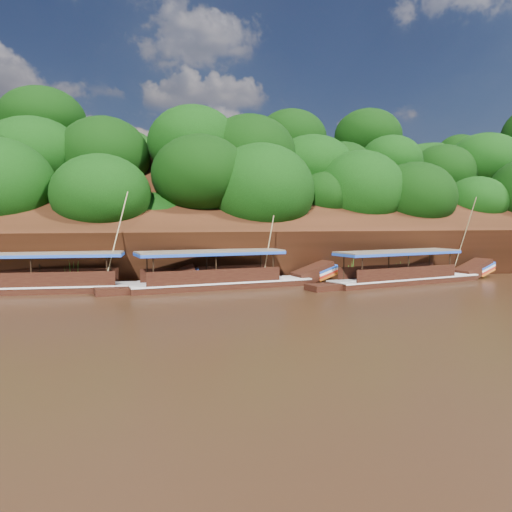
% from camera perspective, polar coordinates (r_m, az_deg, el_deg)
% --- Properties ---
extents(ground, '(160.00, 160.00, 0.00)m').
position_cam_1_polar(ground, '(27.31, 3.85, -5.54)').
color(ground, black).
rests_on(ground, ground).
extents(riverbank, '(120.00, 30.06, 19.40)m').
position_cam_1_polar(riverbank, '(49.09, -4.44, 1.05)').
color(riverbank, black).
rests_on(riverbank, ground).
extents(boat_0, '(14.82, 5.28, 6.66)m').
position_cam_1_polar(boat_0, '(37.90, 17.61, -2.14)').
color(boat_0, black).
rests_on(boat_0, ground).
extents(boat_1, '(14.85, 4.26, 5.34)m').
position_cam_1_polar(boat_1, '(33.79, -2.66, -2.65)').
color(boat_1, black).
rests_on(boat_1, ground).
extents(boat_2, '(16.29, 3.48, 6.87)m').
position_cam_1_polar(boat_2, '(33.94, -21.10, -2.90)').
color(boat_2, black).
rests_on(boat_2, ground).
extents(reeds, '(48.40, 2.55, 2.18)m').
position_cam_1_polar(reeds, '(35.68, -5.14, -1.79)').
color(reeds, '#346419').
rests_on(reeds, ground).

